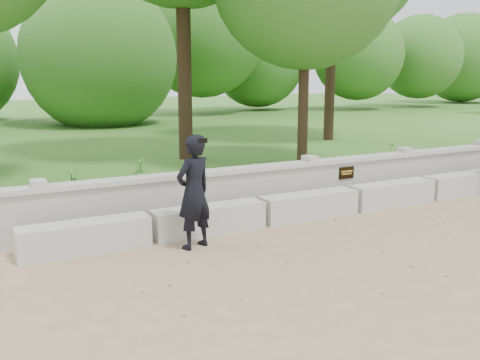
# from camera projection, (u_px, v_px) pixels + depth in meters

# --- Properties ---
(ground) EXTENTS (80.00, 80.00, 0.00)m
(ground) POSITION_uv_depth(u_px,v_px,m) (429.00, 237.00, 8.54)
(ground) COLOR tan
(ground) RESTS_ON ground
(lawn) EXTENTS (40.00, 22.00, 0.25)m
(lawn) POSITION_uv_depth(u_px,v_px,m) (147.00, 138.00, 20.61)
(lawn) COLOR #316B23
(lawn) RESTS_ON ground
(concrete_bench) EXTENTS (11.90, 0.45, 0.45)m
(concrete_bench) POSITION_uv_depth(u_px,v_px,m) (352.00, 199.00, 10.14)
(concrete_bench) COLOR #B7B4AC
(concrete_bench) RESTS_ON ground
(parapet_wall) EXTENTS (12.50, 0.35, 0.90)m
(parapet_wall) POSITION_uv_depth(u_px,v_px,m) (330.00, 181.00, 10.69)
(parapet_wall) COLOR #ACA9A2
(parapet_wall) RESTS_ON ground
(man_main) EXTENTS (0.73, 0.67, 1.71)m
(man_main) POSITION_uv_depth(u_px,v_px,m) (194.00, 192.00, 7.87)
(man_main) COLOR black
(man_main) RESTS_ON ground
(shrub_a) EXTENTS (0.40, 0.42, 0.67)m
(shrub_a) POSITION_uv_depth(u_px,v_px,m) (72.00, 181.00, 10.07)
(shrub_a) COLOR #3F892E
(shrub_a) RESTS_ON lawn
(shrub_b) EXTENTS (0.38, 0.39, 0.55)m
(shrub_b) POSITION_uv_depth(u_px,v_px,m) (256.00, 178.00, 10.68)
(shrub_b) COLOR #3F892E
(shrub_b) RESTS_ON lawn
(shrub_c) EXTENTS (0.63, 0.58, 0.59)m
(shrub_c) POSITION_uv_depth(u_px,v_px,m) (398.00, 156.00, 13.32)
(shrub_c) COLOR #3F892E
(shrub_c) RESTS_ON lawn
(shrub_d) EXTENTS (0.29, 0.32, 0.52)m
(shrub_d) POSITION_uv_depth(u_px,v_px,m) (140.00, 170.00, 11.63)
(shrub_d) COLOR #3F892E
(shrub_d) RESTS_ON lawn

